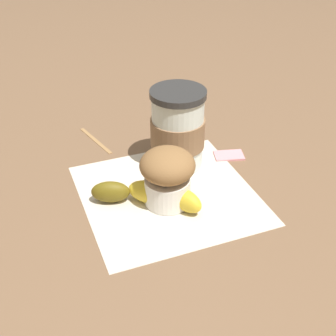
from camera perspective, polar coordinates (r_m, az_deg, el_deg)
The scene contains 7 objects.
ground_plane at distance 0.72m, azimuth -0.00°, elevation -3.28°, with size 3.00×3.00×0.00m, color brown.
paper_napkin at distance 0.72m, azimuth -0.00°, elevation -3.23°, with size 0.26×0.26×0.00m, color beige.
coffee_cup at distance 0.76m, azimuth 1.18°, elevation 4.74°, with size 0.09×0.09×0.13m.
muffin at distance 0.68m, azimuth -0.07°, elevation -0.87°, with size 0.08×0.08×0.09m.
banana at distance 0.69m, azimuth -2.41°, elevation -3.18°, with size 0.14×0.13×0.03m.
sugar_packet at distance 0.82m, azimuth 7.44°, elevation 1.63°, with size 0.05×0.03×0.01m, color pink.
wooden_stirrer at distance 0.87m, azimuth -8.81°, elevation 3.36°, with size 0.11×0.01×0.00m, color #9E7547.
Camera 1 is at (0.48, -0.32, 0.43)m, focal length 50.00 mm.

